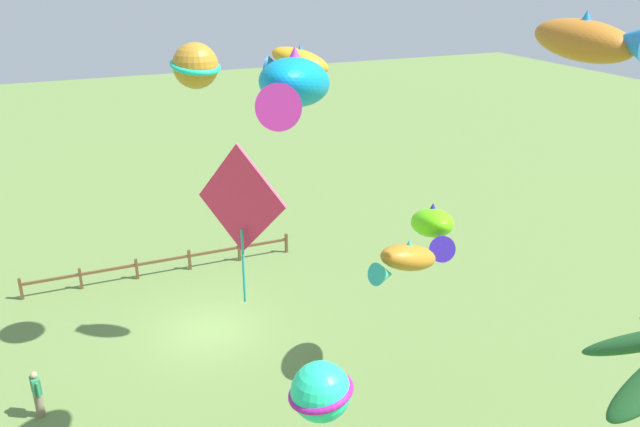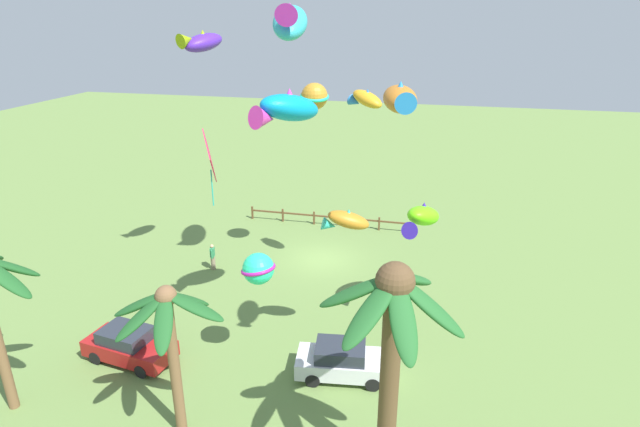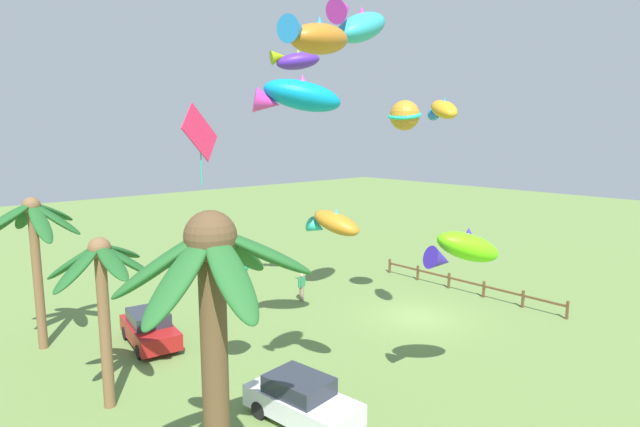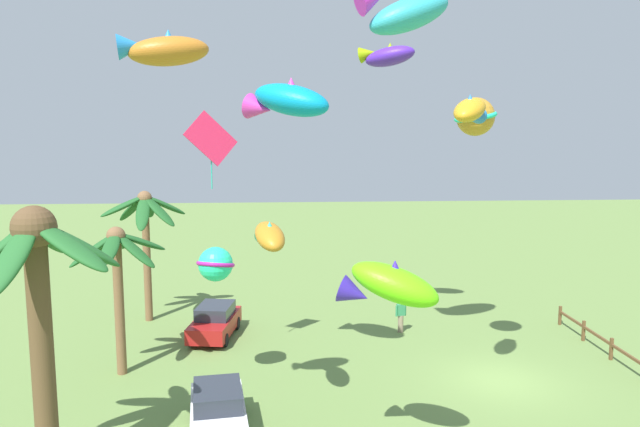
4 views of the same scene
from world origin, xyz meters
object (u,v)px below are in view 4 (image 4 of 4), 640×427
(kite_diamond_3, at_px, (211,140))
(kite_fish_9, at_px, (287,101))
(kite_fish_1, at_px, (269,236))
(kite_fish_5, at_px, (471,111))
(palm_tree_0, at_px, (118,261))
(kite_fish_8, at_px, (404,12))
(palm_tree_2, at_px, (145,220))
(spectator_0, at_px, (401,316))
(kite_fish_0, at_px, (387,56))
(parked_car_0, at_px, (215,321))
(kite_ball_2, at_px, (216,264))
(kite_ball_7, at_px, (475,117))
(parked_car_1, at_px, (218,411))
(kite_fish_6, at_px, (389,285))
(palm_tree_1, at_px, (38,282))
(kite_fish_4, at_px, (163,50))

(kite_diamond_3, height_order, kite_fish_9, kite_fish_9)
(kite_fish_1, bearing_deg, kite_fish_5, -87.40)
(kite_fish_5, bearing_deg, palm_tree_0, 69.76)
(kite_diamond_3, bearing_deg, kite_fish_8, -98.25)
(palm_tree_2, xyz_separation_m, spectator_0, (-2.69, -12.44, -4.36))
(kite_fish_0, bearing_deg, kite_fish_5, -170.60)
(palm_tree_0, distance_m, parked_car_0, 6.45)
(palm_tree_2, distance_m, kite_fish_0, 14.19)
(kite_ball_2, distance_m, kite_diamond_3, 4.75)
(kite_ball_7, relative_size, kite_fish_8, 0.51)
(parked_car_1, bearing_deg, kite_fish_1, -79.77)
(palm_tree_0, distance_m, kite_fish_1, 7.88)
(kite_fish_0, bearing_deg, kite_fish_6, 170.73)
(palm_tree_0, height_order, palm_tree_1, palm_tree_1)
(parked_car_1, distance_m, kite_fish_9, 10.51)
(parked_car_0, xyz_separation_m, kite_fish_8, (-5.28, -7.60, 13.07))
(parked_car_1, xyz_separation_m, kite_fish_0, (8.46, -6.73, 12.08))
(palm_tree_1, height_order, kite_fish_1, palm_tree_1)
(kite_fish_1, bearing_deg, parked_car_0, 17.10)
(palm_tree_2, height_order, kite_fish_1, kite_fish_1)
(parked_car_1, height_order, kite_fish_4, kite_fish_4)
(kite_fish_1, xyz_separation_m, kite_fish_6, (-2.92, -3.25, -0.85))
(kite_diamond_3, xyz_separation_m, kite_ball_7, (-1.52, -9.70, 0.83))
(palm_tree_2, xyz_separation_m, kite_fish_5, (-11.37, -12.73, 5.02))
(parked_car_0, distance_m, kite_fish_5, 15.69)
(kite_fish_1, distance_m, kite_ball_7, 8.92)
(kite_fish_0, relative_size, kite_fish_8, 0.69)
(parked_car_0, bearing_deg, palm_tree_1, 163.87)
(palm_tree_2, relative_size, kite_fish_6, 2.16)
(parked_car_0, height_order, kite_fish_1, kite_fish_1)
(palm_tree_0, xyz_separation_m, kite_fish_6, (-7.76, -9.22, 0.89))
(kite_fish_8, bearing_deg, kite_ball_2, 94.56)
(kite_fish_8, bearing_deg, kite_fish_5, -155.74)
(kite_fish_8, bearing_deg, parked_car_1, 121.07)
(palm_tree_1, relative_size, parked_car_0, 1.86)
(kite_ball_2, bearing_deg, kite_fish_1, -146.92)
(kite_ball_7, xyz_separation_m, kite_fish_8, (0.49, 2.60, 3.74))
(spectator_0, bearing_deg, parked_car_1, 140.17)
(kite_ball_7, distance_m, kite_fish_8, 4.59)
(kite_ball_2, bearing_deg, parked_car_1, -174.32)
(spectator_0, relative_size, kite_fish_4, 0.63)
(palm_tree_1, xyz_separation_m, spectator_0, (11.51, -12.12, -4.78))
(kite_ball_2, relative_size, kite_fish_9, 0.53)
(kite_fish_5, distance_m, kite_fish_8, 5.15)
(kite_fish_1, bearing_deg, kite_ball_7, -67.17)
(kite_diamond_3, relative_size, kite_fish_9, 0.86)
(kite_fish_9, bearing_deg, kite_fish_6, -154.41)
(palm_tree_1, height_order, kite_fish_9, kite_fish_9)
(parked_car_1, xyz_separation_m, kite_ball_2, (3.38, 0.34, 4.02))
(kite_fish_0, distance_m, kite_fish_9, 7.47)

